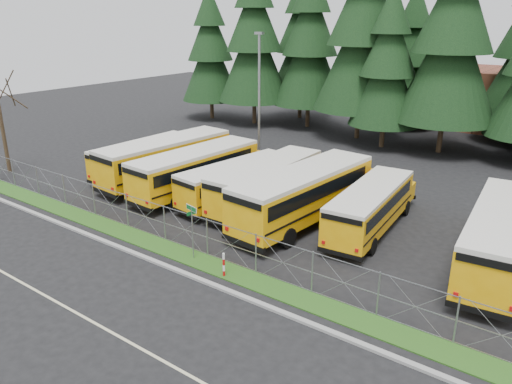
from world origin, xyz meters
TOP-DOWN VIEW (x-y plane):
  - ground at (0.00, 0.00)m, footprint 120.00×120.00m
  - curb at (0.00, -3.10)m, footprint 50.00×0.25m
  - grass_verge at (0.00, -1.70)m, footprint 50.00×1.40m
  - road_lane_line at (0.00, -8.00)m, footprint 50.00×0.12m
  - chainlink_fence at (0.00, -1.00)m, footprint 44.00×0.10m
  - bus_0 at (-13.46, 6.37)m, footprint 2.49×9.90m
  - bus_1 at (-10.99, 6.35)m, footprint 3.86×12.23m
  - bus_2 at (-7.66, 5.82)m, footprint 3.46×11.57m
  - bus_3 at (-4.40, 6.04)m, footprint 3.62×10.13m
  - bus_4 at (-2.46, 6.55)m, footprint 2.72×10.98m
  - bus_5 at (0.75, 5.76)m, footprint 3.87×12.39m
  - bus_6 at (4.27, 6.76)m, footprint 3.23×10.17m
  - bus_east at (10.96, 6.18)m, footprint 3.89×11.92m
  - street_sign at (-1.33, -1.67)m, footprint 0.82×0.54m
  - striped_bollard at (1.03, -2.16)m, footprint 0.11×0.11m
  - light_standard at (-9.11, 14.57)m, footprint 0.70×0.35m
  - conifer_0 at (-23.94, 25.69)m, footprint 6.55×6.55m
  - conifer_1 at (-18.30, 26.32)m, footprint 7.71×7.71m
  - conifer_2 at (-12.65, 28.26)m, footprint 7.42×7.42m
  - conifer_3 at (-6.04, 26.58)m, footprint 8.73×8.73m
  - conifer_4 at (-2.72, 24.74)m, footprint 6.33×6.33m
  - conifer_5 at (2.07, 25.97)m, footprint 8.43×8.43m
  - conifer_10 at (-15.93, 32.02)m, footprint 7.36×7.36m
  - conifer_11 at (-4.00, 33.88)m, footprint 6.53×6.53m
  - bare_tree_1 at (-22.68, 0.60)m, footprint 5.25×5.25m

SIDE VIEW (x-z plane):
  - ground at x=0.00m, z-range 0.00..0.00m
  - road_lane_line at x=0.00m, z-range 0.00..0.01m
  - grass_verge at x=0.00m, z-range 0.00..0.06m
  - curb at x=0.00m, z-range 0.00..0.12m
  - striped_bollard at x=1.03m, z-range 0.00..1.20m
  - chainlink_fence at x=0.00m, z-range 0.00..2.00m
  - bus_0 at x=-13.46m, z-range 0.00..2.59m
  - bus_3 at x=-4.40m, z-range 0.00..2.60m
  - bus_6 at x=4.27m, z-range 0.00..2.62m
  - bus_4 at x=-2.46m, z-range 0.00..2.87m
  - bus_2 at x=-7.66m, z-range 0.00..2.99m
  - bus_east at x=10.96m, z-range 0.00..3.07m
  - bus_1 at x=-10.99m, z-range 0.00..3.15m
  - bus_5 at x=0.75m, z-range 0.00..3.20m
  - street_sign at x=-1.33m, z-range 0.63..3.44m
  - bare_tree_1 at x=-22.68m, z-range 0.00..7.49m
  - light_standard at x=-9.11m, z-range 0.43..10.57m
  - conifer_4 at x=-2.72m, z-range 0.00..14.00m
  - conifer_11 at x=-4.00m, z-range 0.00..14.44m
  - conifer_0 at x=-23.94m, z-range 0.00..14.49m
  - conifer_10 at x=-15.93m, z-range 0.00..16.28m
  - conifer_2 at x=-12.65m, z-range 0.00..16.42m
  - conifer_1 at x=-18.30m, z-range 0.00..17.06m
  - conifer_5 at x=2.07m, z-range 0.00..18.65m
  - conifer_3 at x=-6.04m, z-range 0.00..19.31m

